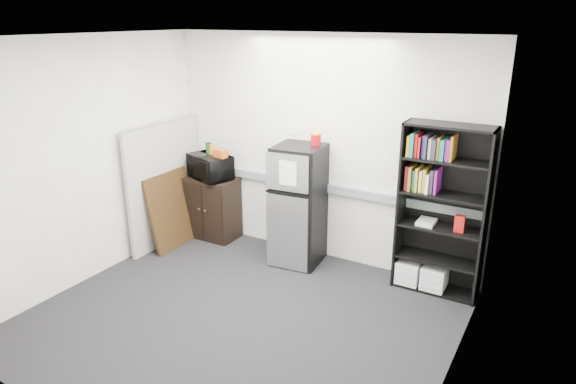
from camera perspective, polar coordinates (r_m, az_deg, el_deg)
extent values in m
plane|color=black|center=(5.30, -5.41, -13.85)|extent=(4.00, 4.00, 0.00)
cube|color=silver|center=(6.15, 3.61, 4.67)|extent=(4.00, 0.02, 2.70)
cube|color=silver|center=(3.96, 18.45, -4.60)|extent=(0.02, 3.50, 2.70)
cube|color=silver|center=(6.06, -21.52, 3.14)|extent=(0.02, 3.50, 2.70)
cube|color=white|center=(4.46, -6.52, 16.71)|extent=(4.00, 3.50, 0.02)
cube|color=gray|center=(6.25, 3.41, 0.62)|extent=(3.92, 0.05, 0.10)
cube|color=white|center=(6.26, 0.74, 6.84)|extent=(0.14, 0.00, 0.10)
cube|color=black|center=(5.73, 12.50, -1.32)|extent=(0.02, 0.34, 1.85)
cube|color=black|center=(5.56, 21.10, -2.82)|extent=(0.02, 0.34, 1.85)
cube|color=black|center=(5.77, 17.12, -1.56)|extent=(0.90, 0.02, 1.85)
cube|color=black|center=(5.38, 17.66, 7.05)|extent=(0.90, 0.34, 0.02)
cube|color=black|center=(6.00, 15.91, -10.16)|extent=(0.85, 0.32, 0.03)
cube|color=black|center=(5.84, 16.22, -7.15)|extent=(0.85, 0.32, 0.03)
cube|color=black|center=(5.69, 16.56, -3.80)|extent=(0.85, 0.32, 0.02)
cube|color=black|center=(5.56, 16.92, -0.28)|extent=(0.85, 0.32, 0.02)
cube|color=black|center=(5.46, 17.28, 3.38)|extent=(0.85, 0.32, 0.02)
cube|color=white|center=(5.98, 13.35, -8.50)|extent=(0.25, 0.30, 0.25)
cube|color=white|center=(5.93, 15.96, -9.03)|extent=(0.25, 0.30, 0.25)
cube|color=#A9A396|center=(6.83, -13.49, 0.84)|extent=(0.05, 1.30, 1.60)
cube|color=#B2B2B7|center=(6.63, -14.03, 7.50)|extent=(0.06, 1.30, 0.02)
cube|color=black|center=(7.00, -8.35, -1.71)|extent=(0.67, 0.42, 0.84)
cube|color=black|center=(6.94, -10.49, -2.01)|extent=(0.31, 0.01, 0.74)
cube|color=black|center=(6.75, -8.39, -2.51)|extent=(0.31, 0.01, 0.74)
cylinder|color=#B2B2B7|center=(6.85, -9.88, -1.89)|extent=(0.02, 0.02, 0.02)
cylinder|color=#B2B2B7|center=(6.79, -9.22, -2.05)|extent=(0.02, 0.02, 0.02)
imported|color=black|center=(6.80, -8.69, 2.79)|extent=(0.67, 0.55, 0.32)
cube|color=#245418|center=(6.78, -8.76, 4.79)|extent=(0.08, 0.07, 0.15)
cube|color=#0D390E|center=(6.78, -8.76, 4.79)|extent=(0.07, 0.05, 0.15)
cube|color=orange|center=(6.76, -8.54, 4.72)|extent=(0.07, 0.05, 0.14)
cube|color=#BA4E12|center=(6.62, -7.51, 4.27)|extent=(0.20, 0.14, 0.10)
cube|color=black|center=(6.12, 1.21, -1.57)|extent=(0.60, 0.60, 1.44)
cube|color=#B4B4B9|center=(5.73, -0.12, 2.15)|extent=(0.52, 0.07, 0.43)
cube|color=#B4B4B9|center=(5.98, -0.12, -4.59)|extent=(0.52, 0.07, 0.92)
cube|color=black|center=(5.79, -0.18, -0.20)|extent=(0.52, 0.06, 0.03)
cube|color=white|center=(5.71, -0.02, 2.08)|extent=(0.21, 0.02, 0.28)
cube|color=black|center=(5.90, 1.26, 5.07)|extent=(0.60, 0.60, 0.02)
cylinder|color=#AD0712|center=(5.92, 3.12, 5.91)|extent=(0.12, 0.12, 0.15)
cylinder|color=gold|center=(5.90, 3.13, 6.69)|extent=(0.12, 0.12, 0.02)
cube|color=black|center=(6.82, -12.78, -1.90)|extent=(0.23, 0.77, 0.97)
cube|color=beige|center=(6.80, -12.63, -1.94)|extent=(0.17, 0.65, 0.82)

